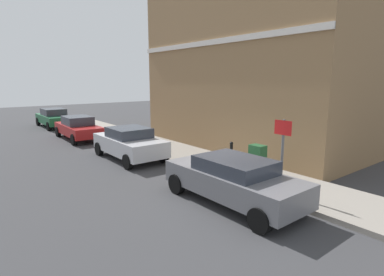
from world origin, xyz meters
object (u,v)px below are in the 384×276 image
at_px(bollard_near_cabinet, 231,154).
at_px(car_green, 54,118).
at_px(car_red, 78,128).
at_px(street_sign, 282,145).
at_px(car_grey, 233,179).
at_px(utility_cabinet, 257,162).
at_px(car_silver, 129,143).

bearing_deg(bollard_near_cabinet, car_green, 98.21).
xyz_separation_m(car_red, bollard_near_cabinet, (2.58, -10.57, -0.02)).
bearing_deg(street_sign, car_grey, 158.54).
bearing_deg(bollard_near_cabinet, car_grey, -134.42).
bearing_deg(car_green, utility_cabinet, -172.74).
bearing_deg(car_silver, bollard_near_cabinet, -150.84).
bearing_deg(car_silver, car_green, 0.63).
relative_size(car_red, bollard_near_cabinet, 4.36).
height_order(car_silver, utility_cabinet, car_silver).
height_order(car_silver, street_sign, street_sign).
distance_m(car_red, utility_cabinet, 12.25).
bearing_deg(street_sign, car_red, 97.17).
relative_size(utility_cabinet, street_sign, 0.50).
bearing_deg(car_red, bollard_near_cabinet, -165.06).
distance_m(car_green, utility_cabinet, 18.32).
distance_m(utility_cabinet, street_sign, 2.02).
bearing_deg(utility_cabinet, car_red, 101.71).
height_order(car_red, utility_cabinet, car_red).
bearing_deg(utility_cabinet, car_silver, 111.60).
xyz_separation_m(car_green, utility_cabinet, (2.32, -18.17, -0.06)).
height_order(car_silver, car_red, car_silver).
height_order(car_grey, car_red, car_red).
bearing_deg(utility_cabinet, car_green, 97.27).
bearing_deg(bollard_near_cabinet, utility_cabinet, -94.04).
relative_size(car_grey, car_green, 1.01).
bearing_deg(car_silver, car_grey, -179.97).
xyz_separation_m(utility_cabinet, street_sign, (-0.78, -1.58, 0.98)).
bearing_deg(car_silver, utility_cabinet, -158.13).
height_order(car_grey, utility_cabinet, car_grey).
xyz_separation_m(car_grey, street_sign, (1.49, -0.58, 0.92)).
xyz_separation_m(car_red, utility_cabinet, (2.48, -11.99, -0.04)).
distance_m(car_red, car_green, 6.19).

